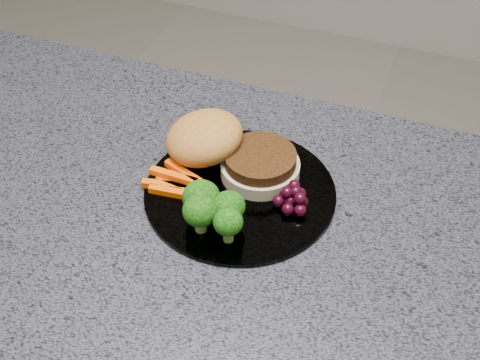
# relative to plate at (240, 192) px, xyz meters

# --- Properties ---
(countertop) EXTENTS (1.20, 0.60, 0.04)m
(countertop) POSITION_rel_plate_xyz_m (-0.01, -0.06, -0.02)
(countertop) COLOR #4C4C56
(countertop) RESTS_ON island_cabinet
(plate) EXTENTS (0.26, 0.26, 0.01)m
(plate) POSITION_rel_plate_xyz_m (0.00, 0.00, 0.00)
(plate) COLOR white
(plate) RESTS_ON countertop
(burger) EXTENTS (0.21, 0.13, 0.06)m
(burger) POSITION_rel_plate_xyz_m (-0.04, 0.04, 0.03)
(burger) COLOR #C7B38C
(burger) RESTS_ON plate
(carrot_sticks) EXTENTS (0.09, 0.06, 0.02)m
(carrot_sticks) POSITION_rel_plate_xyz_m (-0.08, -0.02, 0.01)
(carrot_sticks) COLOR #FD5804
(carrot_sticks) RESTS_ON plate
(broccoli) EXTENTS (0.09, 0.07, 0.06)m
(broccoli) POSITION_rel_plate_xyz_m (-0.01, -0.07, 0.04)
(broccoli) COLOR olive
(broccoli) RESTS_ON plate
(grape_bunch) EXTENTS (0.05, 0.05, 0.03)m
(grape_bunch) POSITION_rel_plate_xyz_m (0.07, -0.00, 0.02)
(grape_bunch) COLOR black
(grape_bunch) RESTS_ON plate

